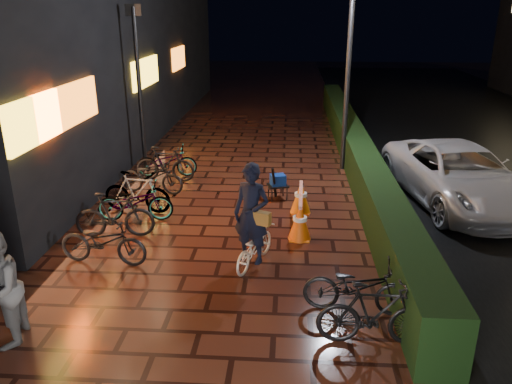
# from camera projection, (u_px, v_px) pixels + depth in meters

# --- Properties ---
(ground) EXTENTS (80.00, 80.00, 0.00)m
(ground) POSITION_uv_depth(u_px,v_px,m) (211.00, 293.00, 8.50)
(ground) COLOR #381911
(ground) RESTS_ON ground
(hedge) EXTENTS (0.70, 20.00, 1.00)m
(hedge) POSITION_uv_depth(u_px,v_px,m) (354.00, 146.00, 15.61)
(hedge) COLOR black
(hedge) RESTS_ON ground
(van) EXTENTS (3.19, 5.45, 1.42)m
(van) POSITION_uv_depth(u_px,v_px,m) (459.00, 175.00, 12.21)
(van) COLOR silver
(van) RESTS_ON ground
(lamp_post_hedge) EXTENTS (0.53, 0.15, 5.53)m
(lamp_post_hedge) POSITION_uv_depth(u_px,v_px,m) (348.00, 66.00, 14.05)
(lamp_post_hedge) COLOR black
(lamp_post_hedge) RESTS_ON ground
(lamp_post_sf) EXTENTS (0.45, 0.13, 4.67)m
(lamp_post_sf) POSITION_uv_depth(u_px,v_px,m) (139.00, 82.00, 14.23)
(lamp_post_sf) COLOR black
(lamp_post_sf) RESTS_ON ground
(cyclist) EXTENTS (0.98, 1.48, 2.01)m
(cyclist) POSITION_uv_depth(u_px,v_px,m) (253.00, 229.00, 9.15)
(cyclist) COLOR silver
(cyclist) RESTS_ON ground
(traffic_barrier) EXTENTS (0.53, 1.92, 0.77)m
(traffic_barrier) POSITION_uv_depth(u_px,v_px,m) (300.00, 209.00, 11.05)
(traffic_barrier) COLOR #D7520B
(traffic_barrier) RESTS_ON ground
(cart_assembly) EXTENTS (0.59, 0.63, 0.92)m
(cart_assembly) POSITION_uv_depth(u_px,v_px,m) (278.00, 181.00, 12.53)
(cart_assembly) COLOR black
(cart_assembly) RESTS_ON ground
(parked_bikes_storefront) EXTENTS (1.90, 6.03, 1.00)m
(parked_bikes_storefront) POSITION_uv_depth(u_px,v_px,m) (142.00, 190.00, 11.97)
(parked_bikes_storefront) COLOR black
(parked_bikes_storefront) RESTS_ON ground
(parked_bikes_hedge) EXTENTS (1.86, 1.43, 1.00)m
(parked_bikes_hedge) POSITION_uv_depth(u_px,v_px,m) (365.00, 299.00, 7.47)
(parked_bikes_hedge) COLOR black
(parked_bikes_hedge) RESTS_ON ground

